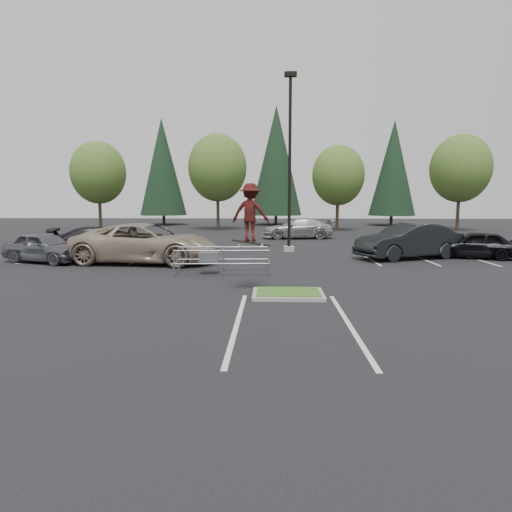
{
  "coord_description": "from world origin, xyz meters",
  "views": [
    {
      "loc": [
        -0.52,
        -13.11,
        2.95
      ],
      "look_at": [
        -1.06,
        1.5,
        1.07
      ],
      "focal_mm": 30.0,
      "sensor_mm": 36.0,
      "label": 1
    }
  ],
  "objects_px": {
    "car_l_grey": "(44,247)",
    "car_l_black": "(101,241)",
    "conif_c": "(393,168)",
    "car_r_charc": "(408,241)",
    "light_pole": "(290,173)",
    "skateboarder": "(251,213)",
    "decid_d": "(460,171)",
    "car_l_tan": "(146,243)",
    "car_r_black": "(475,245)",
    "conif_a": "(162,167)",
    "car_far_silver": "(298,228)",
    "decid_a": "(98,175)",
    "decid_c": "(338,177)",
    "conif_b": "(276,161)",
    "decid_b": "(217,170)",
    "cart_corral": "(212,257)"
  },
  "relations": [
    {
      "from": "decid_b",
      "to": "conif_b",
      "type": "distance_m",
      "value": 11.78
    },
    {
      "from": "car_r_black",
      "to": "car_r_charc",
      "type": "bearing_deg",
      "value": -69.36
    },
    {
      "from": "light_pole",
      "to": "cart_corral",
      "type": "bearing_deg",
      "value": -113.14
    },
    {
      "from": "car_l_black",
      "to": "conif_c",
      "type": "bearing_deg",
      "value": -55.93
    },
    {
      "from": "decid_c",
      "to": "car_r_charc",
      "type": "relative_size",
      "value": 1.52
    },
    {
      "from": "light_pole",
      "to": "car_far_silver",
      "type": "bearing_deg",
      "value": 82.97
    },
    {
      "from": "skateboarder",
      "to": "car_r_charc",
      "type": "xyz_separation_m",
      "value": [
        7.7,
        8.35,
        -1.67
      ]
    },
    {
      "from": "light_pole",
      "to": "conif_a",
      "type": "distance_m",
      "value": 31.63
    },
    {
      "from": "light_pole",
      "to": "decid_a",
      "type": "bearing_deg",
      "value": 135.75
    },
    {
      "from": "conif_b",
      "to": "cart_corral",
      "type": "xyz_separation_m",
      "value": [
        -2.93,
        -36.53,
        -7.17
      ]
    },
    {
      "from": "decid_c",
      "to": "conif_b",
      "type": "relative_size",
      "value": 0.58
    },
    {
      "from": "conif_b",
      "to": "skateboarder",
      "type": "bearing_deg",
      "value": -91.72
    },
    {
      "from": "decid_b",
      "to": "decid_d",
      "type": "bearing_deg",
      "value": -0.48
    },
    {
      "from": "skateboarder",
      "to": "car_far_silver",
      "type": "bearing_deg",
      "value": -85.77
    },
    {
      "from": "decid_d",
      "to": "car_l_black",
      "type": "distance_m",
      "value": 34.89
    },
    {
      "from": "conif_c",
      "to": "light_pole",
      "type": "bearing_deg",
      "value": -116.15
    },
    {
      "from": "decid_d",
      "to": "skateboarder",
      "type": "xyz_separation_m",
      "value": [
        -19.19,
        -29.69,
        -3.34
      ]
    },
    {
      "from": "cart_corral",
      "to": "decid_a",
      "type": "bearing_deg",
      "value": 116.69
    },
    {
      "from": "car_far_silver",
      "to": "car_l_black",
      "type": "bearing_deg",
      "value": -53.9
    },
    {
      "from": "conif_b",
      "to": "skateboarder",
      "type": "relative_size",
      "value": 7.17
    },
    {
      "from": "decid_d",
      "to": "car_l_grey",
      "type": "xyz_separation_m",
      "value": [
        -29.49,
        -23.33,
        -5.18
      ]
    },
    {
      "from": "decid_c",
      "to": "car_r_black",
      "type": "relative_size",
      "value": 2.0
    },
    {
      "from": "car_l_grey",
      "to": "car_r_charc",
      "type": "height_order",
      "value": "car_r_charc"
    },
    {
      "from": "light_pole",
      "to": "decid_d",
      "type": "distance_m",
      "value": 25.37
    },
    {
      "from": "conif_b",
      "to": "car_l_black",
      "type": "height_order",
      "value": "conif_b"
    },
    {
      "from": "decid_c",
      "to": "car_far_silver",
      "type": "distance_m",
      "value": 11.09
    },
    {
      "from": "car_l_tan",
      "to": "car_l_grey",
      "type": "relative_size",
      "value": 1.6
    },
    {
      "from": "light_pole",
      "to": "car_l_tan",
      "type": "xyz_separation_m",
      "value": [
        -7.0,
        -5.0,
        -3.61
      ]
    },
    {
      "from": "light_pole",
      "to": "car_l_grey",
      "type": "height_order",
      "value": "light_pole"
    },
    {
      "from": "car_r_charc",
      "to": "car_r_black",
      "type": "bearing_deg",
      "value": 71.59
    },
    {
      "from": "decid_c",
      "to": "car_r_charc",
      "type": "xyz_separation_m",
      "value": [
        0.51,
        -20.84,
        -4.35
      ]
    },
    {
      "from": "decid_d",
      "to": "conif_b",
      "type": "xyz_separation_m",
      "value": [
        -17.99,
        10.17,
        1.94
      ]
    },
    {
      "from": "car_l_tan",
      "to": "car_far_silver",
      "type": "height_order",
      "value": "car_l_tan"
    },
    {
      "from": "car_l_tan",
      "to": "car_r_black",
      "type": "xyz_separation_m",
      "value": [
        16.5,
        2.24,
        -0.23
      ]
    },
    {
      "from": "car_far_silver",
      "to": "decid_d",
      "type": "bearing_deg",
      "value": 114.22
    },
    {
      "from": "light_pole",
      "to": "decid_a",
      "type": "height_order",
      "value": "light_pole"
    },
    {
      "from": "decid_a",
      "to": "decid_d",
      "type": "height_order",
      "value": "decid_d"
    },
    {
      "from": "decid_d",
      "to": "cart_corral",
      "type": "bearing_deg",
      "value": -128.44
    },
    {
      "from": "decid_d",
      "to": "car_l_grey",
      "type": "relative_size",
      "value": 2.2
    },
    {
      "from": "decid_d",
      "to": "car_far_silver",
      "type": "bearing_deg",
      "value": -149.56
    },
    {
      "from": "light_pole",
      "to": "skateboarder",
      "type": "relative_size",
      "value": 5.0
    },
    {
      "from": "decid_c",
      "to": "decid_d",
      "type": "relative_size",
      "value": 0.89
    },
    {
      "from": "decid_b",
      "to": "light_pole",
      "type": "bearing_deg",
      "value": -70.65
    },
    {
      "from": "car_r_charc",
      "to": "car_r_black",
      "type": "distance_m",
      "value": 3.51
    },
    {
      "from": "conif_b",
      "to": "car_far_silver",
      "type": "relative_size",
      "value": 2.62
    },
    {
      "from": "conif_c",
      "to": "car_l_tan",
      "type": "relative_size",
      "value": 1.83
    },
    {
      "from": "car_l_grey",
      "to": "car_l_black",
      "type": "bearing_deg",
      "value": -5.66
    },
    {
      "from": "decid_c",
      "to": "decid_b",
      "type": "bearing_deg",
      "value": 176.66
    },
    {
      "from": "light_pole",
      "to": "car_l_black",
      "type": "distance_m",
      "value": 11.32
    },
    {
      "from": "decid_d",
      "to": "car_r_charc",
      "type": "distance_m",
      "value": 24.75
    }
  ]
}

